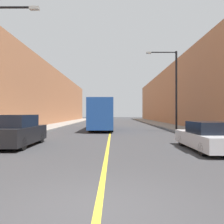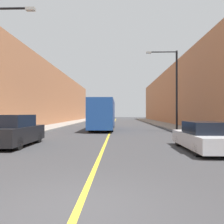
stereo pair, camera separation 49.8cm
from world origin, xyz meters
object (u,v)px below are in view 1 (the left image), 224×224
(car_right_near, at_px, (207,137))
(bus, at_px, (103,114))
(street_lamp_right, at_px, (173,85))
(parked_suv_left, at_px, (18,132))

(car_right_near, bearing_deg, bus, 113.08)
(car_right_near, distance_m, street_lamp_right, 11.80)
(bus, xyz_separation_m, street_lamp_right, (7.32, -3.08, 2.97))
(parked_suv_left, relative_size, street_lamp_right, 0.56)
(street_lamp_right, bearing_deg, bus, 157.22)
(parked_suv_left, bearing_deg, bus, 71.84)
(parked_suv_left, distance_m, car_right_near, 10.27)
(street_lamp_right, bearing_deg, parked_suv_left, -139.83)
(parked_suv_left, xyz_separation_m, street_lamp_right, (11.52, 9.73, 3.93))
(parked_suv_left, height_order, car_right_near, parked_suv_left)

